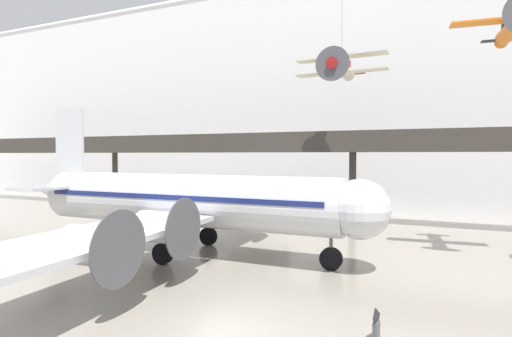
{
  "coord_description": "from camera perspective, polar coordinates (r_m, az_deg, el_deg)",
  "views": [
    {
      "loc": [
        6.97,
        -13.17,
        6.61
      ],
      "look_at": [
        -3.06,
        9.78,
        5.73
      ],
      "focal_mm": 28.0,
      "sensor_mm": 36.0,
      "label": 1
    }
  ],
  "objects": [
    {
      "name": "ground_plane",
      "position": [
        16.3,
        -4.22,
        -21.91
      ],
      "size": [
        260.0,
        260.0,
        0.0
      ],
      "primitive_type": "plane",
      "color": "gray"
    },
    {
      "name": "hangar_back_wall",
      "position": [
        48.1,
        15.26,
        10.22
      ],
      "size": [
        140.0,
        3.0,
        27.07
      ],
      "color": "white",
      "rests_on": "ground"
    },
    {
      "name": "mezzanine_walkway",
      "position": [
        39.42,
        13.42,
        2.84
      ],
      "size": [
        110.0,
        3.2,
        8.83
      ],
      "color": "#38332D",
      "rests_on": "ground"
    },
    {
      "name": "airliner_silver_main",
      "position": [
        27.07,
        -10.44,
        -4.54
      ],
      "size": [
        26.98,
        30.55,
        10.13
      ],
      "rotation": [
        0.0,
        0.0,
        0.01
      ],
      "color": "silver",
      "rests_on": "ground"
    },
    {
      "name": "suspended_plane_cream_biplane",
      "position": [
        39.17,
        12.13,
        13.9
      ],
      "size": [
        8.53,
        6.95,
        8.57
      ],
      "rotation": [
        0.0,
        0.0,
        4.66
      ],
      "color": "beige"
    },
    {
      "name": "info_sign_pedestal",
      "position": [
        15.76,
        16.8,
        -21.06
      ],
      "size": [
        0.23,
        0.77,
        1.24
      ],
      "rotation": [
        0.0,
        0.0,
        -0.18
      ],
      "color": "#4C4C51",
      "rests_on": "ground"
    }
  ]
}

